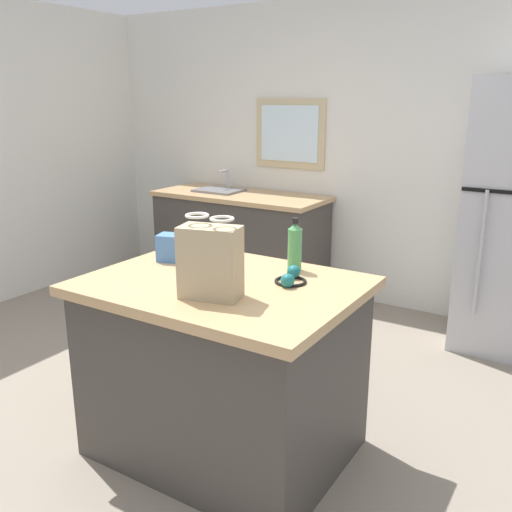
% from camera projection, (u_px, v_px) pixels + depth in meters
% --- Properties ---
extents(ground, '(6.53, 6.53, 0.00)m').
position_uv_depth(ground, '(196.00, 435.00, 2.95)').
color(ground, gray).
extents(back_wall, '(5.44, 0.13, 2.50)m').
position_uv_depth(back_wall, '(374.00, 155.00, 4.62)').
color(back_wall, silver).
rests_on(back_wall, ground).
extents(kitchen_island, '(1.26, 0.95, 0.89)m').
position_uv_depth(kitchen_island, '(223.00, 367.00, 2.73)').
color(kitchen_island, '#423D38').
rests_on(kitchen_island, ground).
extents(sink_counter, '(1.56, 0.65, 1.08)m').
position_uv_depth(sink_counter, '(240.00, 241.00, 5.08)').
color(sink_counter, '#423D38').
rests_on(sink_counter, ground).
extents(shopping_bag, '(0.28, 0.20, 0.36)m').
position_uv_depth(shopping_bag, '(210.00, 262.00, 2.36)').
color(shopping_bag, tan).
rests_on(shopping_bag, kitchen_island).
extents(small_box, '(0.16, 0.14, 0.14)m').
position_uv_depth(small_box, '(171.00, 248.00, 2.92)').
color(small_box, '#4775B7').
rests_on(small_box, kitchen_island).
extents(bottle, '(0.07, 0.07, 0.26)m').
position_uv_depth(bottle, '(295.00, 247.00, 2.74)').
color(bottle, '#4C9956').
rests_on(bottle, kitchen_island).
extents(ear_defenders, '(0.19, 0.19, 0.06)m').
position_uv_depth(ear_defenders, '(291.00, 278.00, 2.58)').
color(ear_defenders, black).
rests_on(ear_defenders, kitchen_island).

